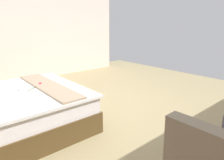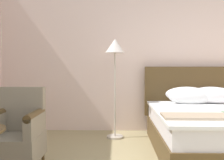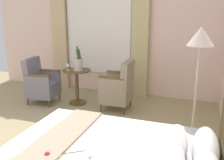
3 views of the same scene
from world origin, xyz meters
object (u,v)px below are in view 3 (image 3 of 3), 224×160
(side_table_round, at_px, (77,84))
(floor_lamp_brass, at_px, (200,50))
(armchair_by_window, at_px, (119,87))
(wine_glass_near_bucket, at_px, (79,63))
(armchair_facing_bed, at_px, (41,83))
(champagne_bucket, at_px, (78,63))
(wine_glass_near_edge, at_px, (68,65))

(side_table_round, bearing_deg, floor_lamp_brass, 63.72)
(armchair_by_window, bearing_deg, wine_glass_near_bucket, -102.19)
(side_table_round, xyz_separation_m, wine_glass_near_bucket, (-0.16, -0.02, 0.39))
(side_table_round, distance_m, wine_glass_near_bucket, 0.42)
(floor_lamp_brass, relative_size, armchair_by_window, 1.73)
(armchair_by_window, bearing_deg, armchair_facing_bed, -84.81)
(champagne_bucket, height_order, armchair_by_window, champagne_bucket)
(armchair_facing_bed, bearing_deg, side_table_round, 104.12)
(champagne_bucket, bearing_deg, wine_glass_near_bucket, -157.83)
(wine_glass_near_bucket, height_order, wine_glass_near_edge, wine_glass_near_edge)
(floor_lamp_brass, height_order, armchair_facing_bed, floor_lamp_brass)
(champagne_bucket, distance_m, wine_glass_near_bucket, 0.22)
(wine_glass_near_bucket, xyz_separation_m, armchair_facing_bed, (0.35, -0.71, -0.39))
(floor_lamp_brass, relative_size, armchair_facing_bed, 1.78)
(champagne_bucket, bearing_deg, floor_lamp_brass, 63.82)
(side_table_round, bearing_deg, armchair_facing_bed, -75.88)
(floor_lamp_brass, xyz_separation_m, armchair_by_window, (-1.09, -1.39, -0.94))
(floor_lamp_brass, height_order, wine_glass_near_edge, floor_lamp_brass)
(champagne_bucket, xyz_separation_m, armchair_by_window, (-0.00, 0.84, -0.42))
(floor_lamp_brass, xyz_separation_m, side_table_round, (-1.13, -2.29, -0.96))
(champagne_bucket, xyz_separation_m, wine_glass_near_edge, (0.05, -0.21, -0.05))
(floor_lamp_brass, xyz_separation_m, champagne_bucket, (-1.09, -2.23, -0.52))
(champagne_bucket, relative_size, wine_glass_near_bucket, 3.48)
(armchair_facing_bed, bearing_deg, wine_glass_near_bucket, 115.93)
(champagne_bucket, relative_size, armchair_by_window, 0.52)
(floor_lamp_brass, relative_size, side_table_round, 2.35)
(wine_glass_near_bucket, xyz_separation_m, armchair_by_window, (0.20, 0.92, -0.37))
(side_table_round, bearing_deg, wine_glass_near_edge, -61.26)
(wine_glass_near_bucket, bearing_deg, armchair_by_window, 77.81)
(armchair_facing_bed, bearing_deg, wine_glass_near_edge, 99.97)
(floor_lamp_brass, distance_m, wine_glass_near_edge, 2.71)
(side_table_round, bearing_deg, champagne_bucket, 60.55)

